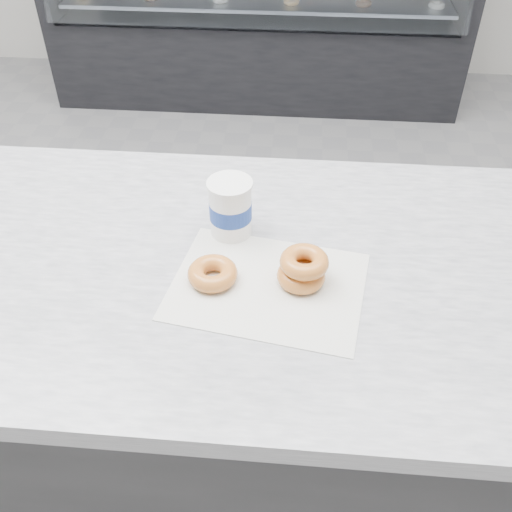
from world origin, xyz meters
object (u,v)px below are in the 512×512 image
Objects in this scene: display_case at (258,11)px; donut_single at (213,273)px; counter at (166,396)px; donut_stack at (303,269)px; coffee_cup at (230,207)px.

display_case reaches higher than donut_single.
donut_stack is at bearing -8.19° from counter.
donut_single is 0.16m from donut_stack.
coffee_cup is at bearing 137.02° from donut_stack.
donut_stack is at bearing -83.65° from display_case.
display_case is at bearing 90.00° from counter.
display_case is (0.00, 2.72, 0.04)m from counter.
counter is at bearing -171.80° from coffee_cup.
donut_stack is (0.31, -0.04, 0.48)m from counter.
counter is 0.57m from donut_stack.
display_case is at bearing 96.35° from donut_stack.
donut_single reaches higher than counter.
display_case is 22.70× the size of donut_stack.
counter is 28.94× the size of donut_stack.
display_case reaches higher than coffee_cup.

